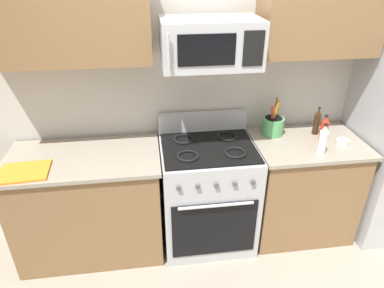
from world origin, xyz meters
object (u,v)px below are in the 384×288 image
bottle_hot_sauce (324,128)px  prep_bowl (342,142)px  microwave (210,43)px  bottle_vinegar (323,140)px  utensil_crock (273,125)px  cutting_board (24,172)px  range_oven (207,193)px  bottle_soy (317,122)px

bottle_hot_sauce → prep_bowl: (0.12, -0.10, -0.08)m
microwave → bottle_vinegar: (0.84, -0.22, -0.70)m
utensil_crock → cutting_board: utensil_crock is taller
range_oven → cutting_board: size_ratio=3.29×
utensil_crock → bottle_vinegar: 0.45m
bottle_hot_sauce → bottle_soy: bottle_soy is taller
utensil_crock → bottle_soy: bearing=-6.6°
utensil_crock → bottle_vinegar: (0.26, -0.36, 0.03)m
microwave → cutting_board: 1.58m
bottle_vinegar → prep_bowl: bearing=24.5°
utensil_crock → cutting_board: 1.96m
cutting_board → bottle_hot_sauce: 2.31m
range_oven → bottle_vinegar: 1.03m
microwave → bottle_soy: size_ratio=2.81×
range_oven → prep_bowl: range_oven is taller
microwave → cutting_board: microwave is taller
microwave → cutting_board: (-1.34, -0.20, -0.80)m
microwave → bottle_vinegar: microwave is taller
cutting_board → bottle_vinegar: size_ratio=1.33×
bottle_soy → bottle_vinegar: bearing=-108.0°
bottle_hot_sauce → prep_bowl: size_ratio=2.09×
microwave → bottle_soy: 1.18m
microwave → utensil_crock: bearing=13.7°
range_oven → utensil_crock: (0.58, 0.17, 0.52)m
bottle_vinegar → bottle_soy: bearing=72.0°
utensil_crock → microwave: bearing=-166.3°
cutting_board → prep_bowl: bearing=2.2°
bottle_soy → microwave: bearing=-174.0°
bottle_vinegar → microwave: bearing=165.4°
bottle_hot_sauce → prep_bowl: bottle_hot_sauce is taller
bottle_vinegar → prep_bowl: (0.24, 0.11, -0.09)m
bottle_soy → bottle_hot_sauce: bearing=-84.0°
bottle_vinegar → utensil_crock: bearing=125.9°
microwave → bottle_vinegar: bearing=-14.6°
range_oven → bottle_soy: size_ratio=4.50×
range_oven → bottle_soy: 1.10m
cutting_board → bottle_soy: 2.31m
cutting_board → bottle_hot_sauce: (2.30, 0.19, 0.09)m
utensil_crock → cutting_board: (-1.92, -0.35, -0.07)m
cutting_board → bottle_vinegar: bottle_vinegar is taller
bottle_hot_sauce → prep_bowl: bearing=-39.1°
utensil_crock → bottle_vinegar: bearing=-54.1°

